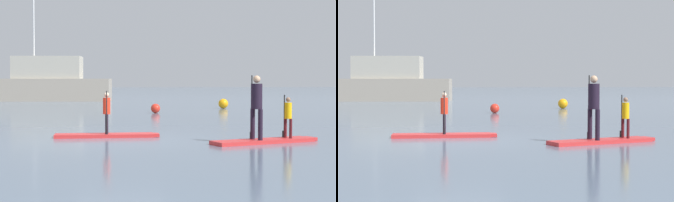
% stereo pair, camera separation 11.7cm
% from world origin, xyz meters
% --- Properties ---
extents(ground_plane, '(240.00, 240.00, 0.00)m').
position_xyz_m(ground_plane, '(0.00, 0.00, 0.00)').
color(ground_plane, slate).
extents(paddleboard_near, '(3.04, 0.67, 0.10)m').
position_xyz_m(paddleboard_near, '(-0.37, 0.99, 0.05)').
color(paddleboard_near, red).
rests_on(paddleboard_near, ground).
extents(paddler_child_solo, '(0.21, 0.41, 1.25)m').
position_xyz_m(paddler_child_solo, '(-0.38, 0.98, 0.78)').
color(paddler_child_solo, black).
rests_on(paddler_child_solo, paddleboard_near).
extents(paddleboard_far, '(3.12, 1.56, 0.10)m').
position_xyz_m(paddleboard_far, '(3.79, -1.07, 0.05)').
color(paddleboard_far, red).
rests_on(paddleboard_far, ground).
extents(paddler_adult, '(0.38, 0.51, 1.69)m').
position_xyz_m(paddler_adult, '(3.50, -1.16, 1.07)').
color(paddler_adult, black).
rests_on(paddler_adult, paddleboard_far).
extents(paddler_child_front, '(0.25, 0.38, 1.16)m').
position_xyz_m(paddler_child_front, '(4.48, -0.82, 0.72)').
color(paddler_child_front, '#4C1419').
rests_on(paddler_child_front, paddleboard_far).
extents(fishing_boat_white_large, '(11.83, 4.04, 8.10)m').
position_xyz_m(fishing_boat_white_large, '(-5.18, 30.85, 1.39)').
color(fishing_boat_white_large, '#9E9384').
rests_on(fishing_boat_white_large, ground).
extents(mooring_buoy_near, '(0.58, 0.58, 0.58)m').
position_xyz_m(mooring_buoy_near, '(6.71, 17.21, 0.29)').
color(mooring_buoy_near, orange).
rests_on(mooring_buoy_near, ground).
extents(mooring_buoy_mid, '(0.47, 0.47, 0.47)m').
position_xyz_m(mooring_buoy_mid, '(2.27, 13.03, 0.24)').
color(mooring_buoy_mid, red).
rests_on(mooring_buoy_mid, ground).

